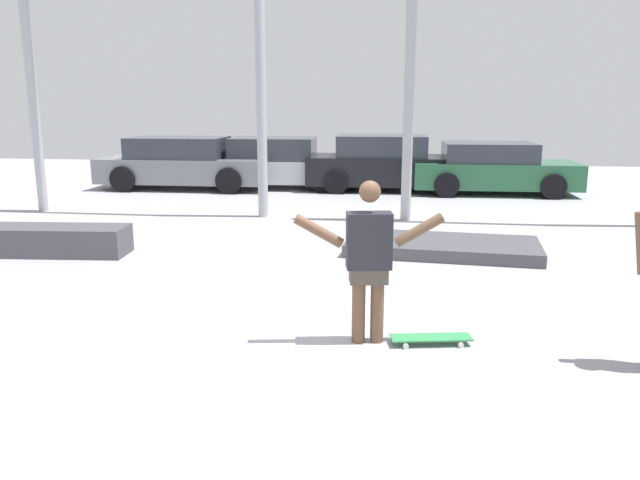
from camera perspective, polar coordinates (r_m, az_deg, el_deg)
ground_plane at (r=6.40m, az=-5.58°, el=-8.90°), size 36.00×36.00×0.00m
skateboarder at (r=6.03m, az=4.48°, el=-1.42°), size 1.45×0.35×1.61m
skateboard at (r=6.29m, az=10.11°, el=-8.81°), size 0.82×0.36×0.08m
grind_box at (r=10.51m, az=-23.16°, el=-0.03°), size 2.32×0.88×0.44m
manual_pad at (r=9.99m, az=11.13°, el=-0.59°), size 3.07×1.66×0.19m
canopy_support_left at (r=13.51m, az=-16.06°, el=16.80°), size 5.07×0.20×5.67m
canopy_support_right at (r=12.68m, az=19.86°, el=16.85°), size 5.07×0.20×5.67m
parked_car_grey at (r=17.32m, az=-12.35°, el=6.82°), size 4.58×1.91×1.38m
parked_car_silver at (r=17.17m, az=-3.92°, el=6.98°), size 4.15×2.01×1.36m
parked_car_black at (r=16.72m, az=6.08°, el=6.93°), size 4.27×1.98×1.45m
parked_car_green at (r=16.68m, az=15.49°, el=6.30°), size 4.15×2.09×1.29m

